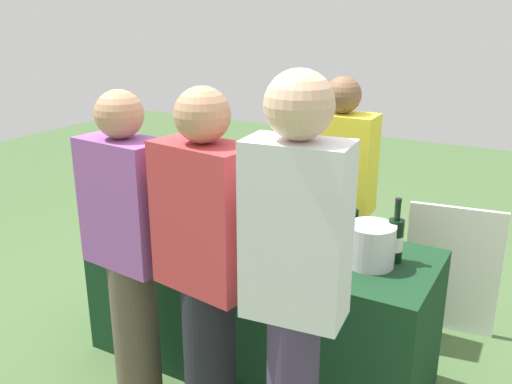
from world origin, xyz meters
TOP-DOWN VIEW (x-y plane):
  - ground_plane at (0.00, 0.00)m, footprint 12.00×12.00m
  - tasting_table at (0.00, 0.00)m, footprint 1.84×0.67m
  - wine_bottle_0 at (-0.70, 0.18)m, footprint 0.07×0.07m
  - wine_bottle_1 at (0.21, 0.16)m, footprint 0.07×0.07m
  - wine_bottle_2 at (0.48, 0.10)m, footprint 0.07×0.07m
  - wine_bottle_3 at (0.70, 0.07)m, footprint 0.07×0.07m
  - wine_glass_0 at (-0.63, -0.15)m, footprint 0.07×0.07m
  - wine_glass_1 at (-0.25, -0.11)m, footprint 0.07×0.07m
  - wine_glass_2 at (0.05, -0.14)m, footprint 0.07×0.07m
  - ice_bucket at (0.62, -0.02)m, footprint 0.22×0.22m
  - server_pouring at (0.21, 0.61)m, footprint 0.40×0.23m
  - guest_0 at (-0.35, -0.57)m, footprint 0.43×0.26m
  - guest_1 at (0.12, -0.62)m, footprint 0.44×0.29m
  - guest_2 at (0.57, -0.72)m, footprint 0.38×0.23m
  - menu_board at (0.85, 0.90)m, footprint 0.55×0.10m

SIDE VIEW (x-z plane):
  - ground_plane at x=0.00m, z-range 0.00..0.00m
  - tasting_table at x=0.00m, z-range 0.00..0.77m
  - menu_board at x=0.85m, z-range 0.00..0.80m
  - server_pouring at x=0.21m, z-range 0.06..1.60m
  - guest_0 at x=-0.35m, z-range 0.06..1.64m
  - wine_glass_0 at x=-0.63m, z-range 0.79..0.92m
  - wine_glass_2 at x=0.05m, z-range 0.80..0.93m
  - ice_bucket at x=0.62m, z-range 0.77..0.96m
  - wine_glass_1 at x=-0.25m, z-range 0.80..0.94m
  - wine_bottle_0 at x=-0.70m, z-range 0.73..1.02m
  - wine_bottle_2 at x=0.48m, z-range 0.72..1.03m
  - wine_bottle_3 at x=0.70m, z-range 0.72..1.03m
  - guest_1 at x=0.12m, z-range 0.06..1.69m
  - wine_bottle_1 at x=0.21m, z-range 0.72..1.05m
  - guest_2 at x=0.57m, z-range 0.10..1.83m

